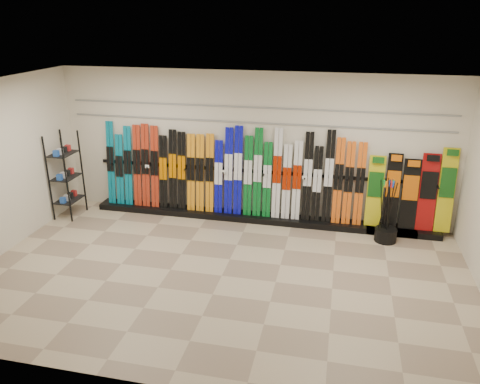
# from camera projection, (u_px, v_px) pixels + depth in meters

# --- Properties ---
(floor) EXTENTS (8.00, 8.00, 0.00)m
(floor) POSITION_uv_depth(u_px,v_px,m) (222.00, 276.00, 7.64)
(floor) COLOR gray
(floor) RESTS_ON ground
(back_wall) EXTENTS (8.00, 0.00, 8.00)m
(back_wall) POSITION_uv_depth(u_px,v_px,m) (252.00, 147.00, 9.38)
(back_wall) COLOR beige
(back_wall) RESTS_ON floor
(ceiling) EXTENTS (8.00, 8.00, 0.00)m
(ceiling) POSITION_uv_depth(u_px,v_px,m) (219.00, 90.00, 6.56)
(ceiling) COLOR silver
(ceiling) RESTS_ON back_wall
(ski_rack_base) EXTENTS (8.00, 0.40, 0.12)m
(ski_rack_base) POSITION_uv_depth(u_px,v_px,m) (260.00, 218.00, 9.65)
(ski_rack_base) COLOR black
(ski_rack_base) RESTS_ON floor
(skis) EXTENTS (5.38, 0.23, 1.83)m
(skis) POSITION_uv_depth(u_px,v_px,m) (228.00, 174.00, 9.51)
(skis) COLOR #066B85
(skis) RESTS_ON ski_rack_base
(snowboards) EXTENTS (1.58, 0.25, 1.60)m
(snowboards) POSITION_uv_depth(u_px,v_px,m) (412.00, 192.00, 8.85)
(snowboards) COLOR gold
(snowboards) RESTS_ON ski_rack_base
(accessory_rack) EXTENTS (0.40, 0.60, 1.77)m
(accessory_rack) POSITION_uv_depth(u_px,v_px,m) (66.00, 175.00, 9.63)
(accessory_rack) COLOR black
(accessory_rack) RESTS_ON floor
(pole_bin) EXTENTS (0.41, 0.41, 0.25)m
(pole_bin) POSITION_uv_depth(u_px,v_px,m) (386.00, 235.00, 8.77)
(pole_bin) COLOR black
(pole_bin) RESTS_ON floor
(ski_poles) EXTENTS (0.30, 0.29, 1.18)m
(ski_poles) POSITION_uv_depth(u_px,v_px,m) (387.00, 210.00, 8.63)
(ski_poles) COLOR black
(ski_poles) RESTS_ON pole_bin
(slatwall_rail_0) EXTENTS (7.60, 0.02, 0.03)m
(slatwall_rail_0) POSITION_uv_depth(u_px,v_px,m) (252.00, 123.00, 9.18)
(slatwall_rail_0) COLOR gray
(slatwall_rail_0) RESTS_ON back_wall
(slatwall_rail_1) EXTENTS (7.60, 0.02, 0.03)m
(slatwall_rail_1) POSITION_uv_depth(u_px,v_px,m) (252.00, 107.00, 9.08)
(slatwall_rail_1) COLOR gray
(slatwall_rail_1) RESTS_ON back_wall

